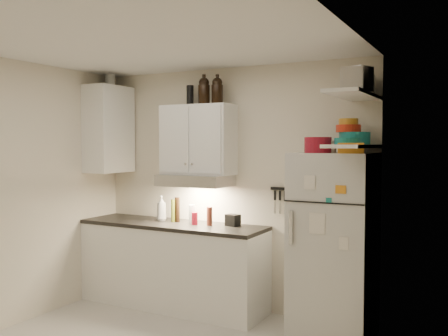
% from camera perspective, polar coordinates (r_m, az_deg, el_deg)
% --- Properties ---
extents(ceiling, '(3.20, 3.00, 0.02)m').
position_cam_1_polar(ceiling, '(4.22, -9.08, 14.09)').
color(ceiling, white).
rests_on(ceiling, ground).
extents(back_wall, '(3.20, 0.02, 2.60)m').
position_cam_1_polar(back_wall, '(5.43, 0.72, -2.30)').
color(back_wall, beige).
rests_on(back_wall, ground).
extents(left_wall, '(0.02, 3.00, 2.60)m').
position_cam_1_polar(left_wall, '(5.29, -23.01, -2.66)').
color(left_wall, beige).
rests_on(left_wall, ground).
extents(right_wall, '(0.02, 3.00, 2.60)m').
position_cam_1_polar(right_wall, '(3.44, 13.03, -5.30)').
color(right_wall, beige).
rests_on(right_wall, ground).
extents(base_cabinet, '(2.10, 0.60, 0.88)m').
position_cam_1_polar(base_cabinet, '(5.59, -5.89, -11.12)').
color(base_cabinet, white).
rests_on(base_cabinet, floor).
extents(countertop, '(2.10, 0.62, 0.04)m').
position_cam_1_polar(countertop, '(5.50, -5.92, -6.46)').
color(countertop, black).
rests_on(countertop, base_cabinet).
extents(upper_cabinet, '(0.80, 0.33, 0.75)m').
position_cam_1_polar(upper_cabinet, '(5.41, -2.96, 3.24)').
color(upper_cabinet, white).
rests_on(upper_cabinet, back_wall).
extents(side_cabinet, '(0.33, 0.55, 1.00)m').
position_cam_1_polar(side_cabinet, '(5.97, -13.03, 4.32)').
color(side_cabinet, white).
rests_on(side_cabinet, left_wall).
extents(range_hood, '(0.76, 0.46, 0.12)m').
position_cam_1_polar(range_hood, '(5.37, -3.31, -1.41)').
color(range_hood, silver).
rests_on(range_hood, back_wall).
extents(fridge, '(0.70, 0.68, 1.70)m').
position_cam_1_polar(fridge, '(4.72, 12.44, -8.67)').
color(fridge, silver).
rests_on(fridge, floor).
extents(shelf_hi, '(0.30, 0.95, 0.03)m').
position_cam_1_polar(shelf_hi, '(4.46, 14.64, 8.08)').
color(shelf_hi, white).
rests_on(shelf_hi, right_wall).
extents(shelf_lo, '(0.30, 0.95, 0.03)m').
position_cam_1_polar(shelf_lo, '(4.44, 14.57, 2.42)').
color(shelf_lo, white).
rests_on(shelf_lo, right_wall).
extents(knife_strip, '(0.42, 0.02, 0.03)m').
position_cam_1_polar(knife_strip, '(5.13, 7.55, -2.41)').
color(knife_strip, black).
rests_on(knife_strip, back_wall).
extents(dutch_oven, '(0.30, 0.30, 0.14)m').
position_cam_1_polar(dutch_oven, '(4.54, 10.67, 2.60)').
color(dutch_oven, maroon).
rests_on(dutch_oven, fridge).
extents(book_stack, '(0.26, 0.30, 0.09)m').
position_cam_1_polar(book_stack, '(4.39, 14.34, 2.22)').
color(book_stack, orange).
rests_on(book_stack, fridge).
extents(spice_jar, '(0.08, 0.08, 0.11)m').
position_cam_1_polar(spice_jar, '(4.54, 12.30, 2.39)').
color(spice_jar, silver).
rests_on(spice_jar, fridge).
extents(stock_pot, '(0.30, 0.30, 0.18)m').
position_cam_1_polar(stock_pot, '(4.77, 15.33, 9.02)').
color(stock_pot, silver).
rests_on(stock_pot, shelf_hi).
extents(tin_a, '(0.26, 0.25, 0.21)m').
position_cam_1_polar(tin_a, '(4.37, 14.95, 9.75)').
color(tin_a, '#AAAAAD').
rests_on(tin_a, shelf_hi).
extents(tin_b, '(0.21, 0.21, 0.18)m').
position_cam_1_polar(tin_b, '(4.20, 14.43, 9.84)').
color(tin_b, '#AAAAAD').
rests_on(tin_b, shelf_hi).
extents(bowl_teal, '(0.28, 0.28, 0.11)m').
position_cam_1_polar(bowl_teal, '(4.70, 14.69, 3.30)').
color(bowl_teal, '#167A75').
rests_on(bowl_teal, shelf_lo).
extents(bowl_orange, '(0.22, 0.22, 0.07)m').
position_cam_1_polar(bowl_orange, '(4.70, 14.03, 4.40)').
color(bowl_orange, red).
rests_on(bowl_orange, bowl_teal).
extents(bowl_yellow, '(0.17, 0.17, 0.06)m').
position_cam_1_polar(bowl_yellow, '(4.70, 14.04, 5.15)').
color(bowl_yellow, '#C58722').
rests_on(bowl_yellow, bowl_orange).
extents(plates, '(0.30, 0.30, 0.06)m').
position_cam_1_polar(plates, '(4.45, 13.94, 2.99)').
color(plates, '#167A75').
rests_on(plates, shelf_lo).
extents(growler_a, '(0.16, 0.16, 0.29)m').
position_cam_1_polar(growler_a, '(5.35, -2.30, 8.83)').
color(growler_a, black).
rests_on(growler_a, upper_cabinet).
extents(growler_b, '(0.16, 0.16, 0.29)m').
position_cam_1_polar(growler_b, '(5.30, -0.77, 8.86)').
color(growler_b, black).
rests_on(growler_b, upper_cabinet).
extents(thermos_a, '(0.08, 0.08, 0.22)m').
position_cam_1_polar(thermos_a, '(5.53, -3.89, 8.26)').
color(thermos_a, black).
rests_on(thermos_a, upper_cabinet).
extents(thermos_b, '(0.08, 0.08, 0.22)m').
position_cam_1_polar(thermos_b, '(5.56, -3.91, 8.23)').
color(thermos_b, black).
rests_on(thermos_b, upper_cabinet).
extents(side_jar, '(0.14, 0.14, 0.15)m').
position_cam_1_polar(side_jar, '(6.10, -12.88, 9.71)').
color(side_jar, silver).
rests_on(side_jar, side_cabinet).
extents(soap_bottle, '(0.16, 0.16, 0.32)m').
position_cam_1_polar(soap_bottle, '(5.64, -7.16, -4.40)').
color(soap_bottle, white).
rests_on(soap_bottle, countertop).
extents(pepper_mill, '(0.08, 0.08, 0.20)m').
position_cam_1_polar(pepper_mill, '(5.28, -1.67, -5.53)').
color(pepper_mill, brown).
rests_on(pepper_mill, countertop).
extents(oil_bottle, '(0.05, 0.05, 0.25)m').
position_cam_1_polar(oil_bottle, '(5.54, -5.83, -4.87)').
color(oil_bottle, '#566018').
rests_on(oil_bottle, countertop).
extents(vinegar_bottle, '(0.07, 0.07, 0.27)m').
position_cam_1_polar(vinegar_bottle, '(5.53, -5.35, -4.76)').
color(vinegar_bottle, black).
rests_on(vinegar_bottle, countertop).
extents(clear_bottle, '(0.08, 0.08, 0.20)m').
position_cam_1_polar(clear_bottle, '(5.41, -3.69, -5.30)').
color(clear_bottle, silver).
rests_on(clear_bottle, countertop).
extents(red_jar, '(0.08, 0.08, 0.13)m').
position_cam_1_polar(red_jar, '(5.34, -3.37, -5.79)').
color(red_jar, maroon).
rests_on(red_jar, countertop).
extents(caddy, '(0.17, 0.14, 0.12)m').
position_cam_1_polar(caddy, '(5.25, 1.02, -5.98)').
color(caddy, black).
rests_on(caddy, countertop).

